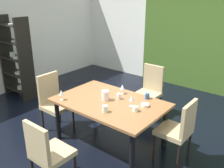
# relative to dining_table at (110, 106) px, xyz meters

# --- Properties ---
(ground_plane) EXTENTS (5.94, 6.17, 0.02)m
(ground_plane) POSITION_rel_dining_table_xyz_m (-0.46, 0.17, -0.68)
(ground_plane) COLOR black
(back_panel_interior) EXTENTS (2.08, 0.10, 2.74)m
(back_panel_interior) POSITION_rel_dining_table_xyz_m (-2.40, 3.21, 0.70)
(back_panel_interior) COLOR silver
(back_panel_interior) RESTS_ON ground_plane
(garden_window_panel) EXTENTS (3.86, 0.10, 2.74)m
(garden_window_panel) POSITION_rel_dining_table_xyz_m (0.57, 3.21, 0.70)
(garden_window_panel) COLOR #416224
(garden_window_panel) RESTS_ON ground_plane
(left_interior_panel) EXTENTS (0.10, 6.17, 2.74)m
(left_interior_panel) POSITION_rel_dining_table_xyz_m (-3.38, 0.17, 0.70)
(left_interior_panel) COLOR white
(left_interior_panel) RESTS_ON ground_plane
(dining_table) EXTENTS (1.68, 1.10, 0.75)m
(dining_table) POSITION_rel_dining_table_xyz_m (0.00, 0.00, 0.00)
(dining_table) COLOR #915F38
(dining_table) RESTS_ON ground_plane
(chair_head_near) EXTENTS (0.44, 0.44, 0.96)m
(chair_head_near) POSITION_rel_dining_table_xyz_m (0.03, -1.24, -0.13)
(chair_head_near) COLOR tan
(chair_head_near) RESTS_ON ground_plane
(chair_left_near) EXTENTS (0.44, 0.44, 1.02)m
(chair_left_near) POSITION_rel_dining_table_xyz_m (-1.05, -0.27, -0.11)
(chair_left_near) COLOR tan
(chair_left_near) RESTS_ON ground_plane
(chair_head_far) EXTENTS (0.44, 0.45, 1.01)m
(chair_head_far) POSITION_rel_dining_table_xyz_m (-0.01, 1.25, -0.11)
(chair_head_far) COLOR tan
(chair_head_far) RESTS_ON ground_plane
(chair_right_far) EXTENTS (0.44, 0.44, 0.97)m
(chair_right_far) POSITION_rel_dining_table_xyz_m (1.05, 0.27, -0.13)
(chair_right_far) COLOR tan
(chair_right_far) RESTS_ON ground_plane
(display_shelf) EXTENTS (0.82, 0.34, 1.85)m
(display_shelf) POSITION_rel_dining_table_xyz_m (-2.87, 0.17, 0.24)
(display_shelf) COLOR black
(display_shelf) RESTS_ON ground_plane
(wine_glass_front) EXTENTS (0.07, 0.07, 0.17)m
(wine_glass_front) POSITION_rel_dining_table_xyz_m (-0.62, -0.43, 0.20)
(wine_glass_front) COLOR silver
(wine_glass_front) RESTS_ON dining_table
(wine_glass_corner) EXTENTS (0.08, 0.08, 0.16)m
(wine_glass_corner) POSITION_rel_dining_table_xyz_m (-0.02, 0.36, 0.20)
(wine_glass_corner) COLOR silver
(wine_glass_corner) RESTS_ON dining_table
(wine_glass_west) EXTENTS (0.07, 0.07, 0.16)m
(wine_glass_west) POSITION_rel_dining_table_xyz_m (0.36, 0.07, 0.20)
(wine_glass_west) COLOR silver
(wine_glass_west) RESTS_ON dining_table
(serving_bowl_rear) EXTENTS (0.12, 0.12, 0.04)m
(serving_bowl_rear) POSITION_rel_dining_table_xyz_m (0.52, 0.19, 0.10)
(serving_bowl_rear) COLOR white
(serving_bowl_rear) RESTS_ON dining_table
(cup_near_shelf) EXTENTS (0.07, 0.07, 0.09)m
(cup_near_shelf) POSITION_rel_dining_table_xyz_m (0.06, 0.15, 0.13)
(cup_near_shelf) COLOR white
(cup_near_shelf) RESTS_ON dining_table
(cup_right) EXTENTS (0.08, 0.08, 0.07)m
(cup_right) POSITION_rel_dining_table_xyz_m (0.50, -0.03, 0.12)
(cup_right) COLOR white
(cup_right) RESTS_ON dining_table
(cup_left) EXTENTS (0.07, 0.07, 0.09)m
(cup_left) POSITION_rel_dining_table_xyz_m (0.40, 0.45, 0.12)
(cup_left) COLOR #234F8B
(cup_left) RESTS_ON dining_table
(cup_near_window) EXTENTS (0.08, 0.08, 0.10)m
(cup_near_window) POSITION_rel_dining_table_xyz_m (0.18, -0.32, 0.13)
(cup_near_window) COLOR silver
(cup_near_window) RESTS_ON dining_table
(pitcher_center) EXTENTS (0.13, 0.12, 0.16)m
(pitcher_center) POSITION_rel_dining_table_xyz_m (-0.08, -0.01, 0.16)
(pitcher_center) COLOR white
(pitcher_center) RESTS_ON dining_table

